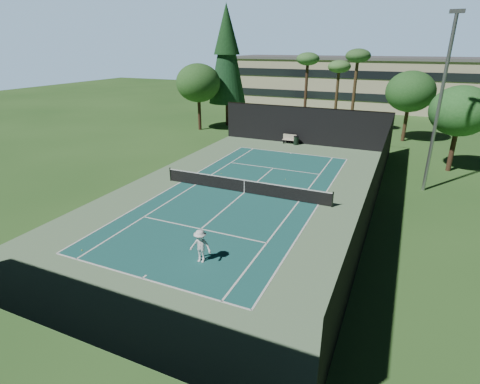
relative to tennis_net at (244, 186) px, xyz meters
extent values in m
plane|color=#2C5B22|center=(0.00, 0.00, -0.56)|extent=(160.00, 160.00, 0.00)
cube|color=#658A60|center=(0.00, 0.00, -0.55)|extent=(18.00, 32.00, 0.01)
cube|color=#1C5A56|center=(0.00, 0.00, -0.55)|extent=(10.97, 23.77, 0.01)
cube|color=white|center=(0.00, -11.88, -0.54)|extent=(10.97, 0.10, 0.01)
cube|color=white|center=(0.00, 11.88, -0.54)|extent=(10.97, 0.10, 0.01)
cube|color=white|center=(0.00, -6.40, -0.54)|extent=(8.23, 0.10, 0.01)
cube|color=white|center=(0.00, 6.40, -0.54)|extent=(8.23, 0.10, 0.01)
cube|color=white|center=(-5.49, 0.00, -0.54)|extent=(0.10, 23.77, 0.01)
cube|color=white|center=(5.49, 0.00, -0.54)|extent=(0.10, 23.77, 0.01)
cube|color=white|center=(-4.12, 0.00, -0.54)|extent=(0.10, 23.77, 0.01)
cube|color=white|center=(4.12, 0.00, -0.54)|extent=(0.10, 23.77, 0.01)
cube|color=white|center=(0.00, 0.00, -0.54)|extent=(0.10, 12.80, 0.01)
cube|color=white|center=(0.00, -11.73, -0.54)|extent=(0.10, 0.30, 0.01)
cube|color=white|center=(0.00, 11.73, -0.54)|extent=(0.10, 0.30, 0.01)
cylinder|color=black|center=(-6.40, 0.00, -0.01)|extent=(0.10, 0.10, 1.10)
cylinder|color=black|center=(6.40, 0.00, -0.01)|extent=(0.10, 0.10, 1.10)
cube|color=black|center=(0.00, 0.00, -0.06)|extent=(12.80, 0.02, 0.92)
cube|color=white|center=(0.00, 0.00, 0.43)|extent=(12.80, 0.04, 0.07)
cube|color=white|center=(0.00, 0.00, -0.06)|extent=(0.05, 0.03, 0.92)
cube|color=black|center=(0.00, 16.00, 1.44)|extent=(18.00, 0.04, 4.00)
cube|color=black|center=(0.00, -16.00, 1.44)|extent=(18.00, 0.04, 4.00)
cube|color=black|center=(9.00, 0.00, 1.44)|extent=(0.04, 32.00, 4.00)
cube|color=black|center=(-9.00, 0.00, 1.44)|extent=(0.04, 32.00, 4.00)
cube|color=black|center=(0.00, 16.00, 3.44)|extent=(18.00, 0.06, 0.06)
imported|color=white|center=(1.76, -9.47, 0.32)|extent=(1.18, 0.74, 1.75)
sphere|color=#D7F036|center=(-4.50, -11.12, -0.52)|extent=(0.07, 0.07, 0.07)
sphere|color=#CCDE32|center=(-4.04, 4.19, -0.53)|extent=(0.06, 0.06, 0.06)
sphere|color=#D6F237|center=(1.87, 4.02, -0.53)|extent=(0.06, 0.06, 0.06)
sphere|color=#CCF136|center=(-3.49, 3.18, -0.53)|extent=(0.06, 0.06, 0.06)
cube|color=beige|center=(-1.33, 15.43, -0.11)|extent=(1.50, 0.45, 0.05)
cube|color=beige|center=(-1.33, 15.63, 0.19)|extent=(1.50, 0.06, 0.55)
cube|color=black|center=(-1.93, 15.43, -0.35)|extent=(0.06, 0.40, 0.42)
cube|color=black|center=(-0.73, 15.43, -0.35)|extent=(0.06, 0.40, 0.42)
cylinder|color=black|center=(-0.54, 15.34, -0.11)|extent=(0.52, 0.52, 0.90)
cylinder|color=black|center=(-0.54, 15.34, 0.36)|extent=(0.56, 0.56, 0.05)
cylinder|color=#3F281B|center=(-12.00, 22.00, 1.24)|extent=(0.50, 0.50, 3.60)
cone|color=#153A1D|center=(-12.00, 22.00, 8.44)|extent=(4.80, 4.80, 12.00)
cone|color=#143718|center=(-12.00, 22.00, 11.44)|extent=(3.30, 3.30, 6.00)
cylinder|color=#422B1C|center=(-2.00, 24.00, 3.72)|extent=(0.36, 0.36, 8.55)
ellipsoid|color=#376C30|center=(-2.00, 24.00, 7.99)|extent=(2.80, 2.80, 1.54)
cylinder|color=#4A361F|center=(1.50, 26.00, 3.27)|extent=(0.36, 0.36, 7.65)
ellipsoid|color=#3F7233|center=(1.50, 26.00, 7.09)|extent=(2.80, 2.80, 1.54)
cylinder|color=#4D3721|center=(4.00, 23.00, 3.94)|extent=(0.36, 0.36, 9.00)
ellipsoid|color=#305C29|center=(4.00, 23.00, 8.44)|extent=(2.80, 2.80, 1.54)
cylinder|color=#45301D|center=(10.00, 22.00, 1.20)|extent=(0.40, 0.40, 3.52)
ellipsoid|color=#225420|center=(10.00, 22.00, 4.88)|extent=(5.12, 5.12, 4.35)
cylinder|color=#482D1F|center=(14.00, 12.00, 1.09)|extent=(0.40, 0.40, 3.30)
ellipsoid|color=#266327|center=(14.00, 12.00, 4.54)|extent=(4.80, 4.80, 4.08)
cylinder|color=#42291C|center=(-14.00, 18.00, 1.31)|extent=(0.40, 0.40, 3.74)
ellipsoid|color=#285822|center=(-14.00, 18.00, 5.22)|extent=(5.44, 5.44, 4.62)
cube|color=#C3B997|center=(0.00, 46.00, 3.44)|extent=(40.00, 12.00, 8.00)
cube|color=#59595B|center=(0.00, 46.00, 7.54)|extent=(40.50, 12.50, 0.40)
cube|color=black|center=(0.00, 39.95, 1.84)|extent=(38.00, 0.15, 1.20)
cube|color=black|center=(0.00, 39.95, 5.24)|extent=(38.00, 0.15, 1.20)
cylinder|color=#919499|center=(12.00, 6.00, 5.44)|extent=(0.24, 0.24, 12.00)
cube|color=gray|center=(12.00, 6.00, 11.54)|extent=(0.90, 0.25, 0.25)
camera|label=1|loc=(10.12, -23.42, 9.54)|focal=28.00mm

